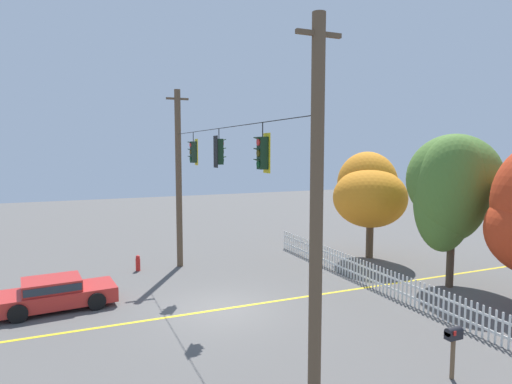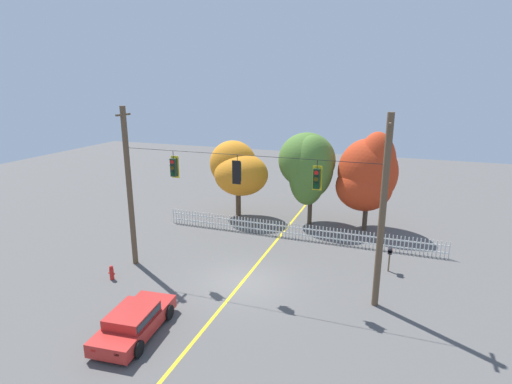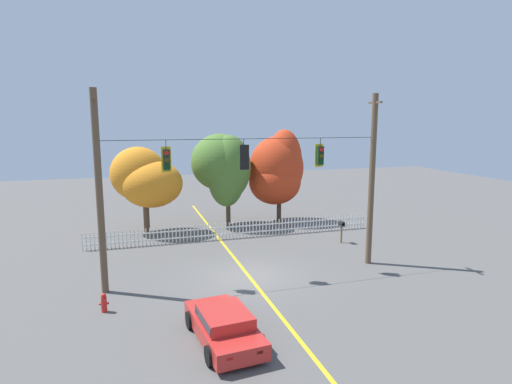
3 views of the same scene
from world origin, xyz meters
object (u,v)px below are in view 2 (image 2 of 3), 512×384
at_px(traffic_signal_northbound_primary, 317,178).
at_px(fire_hydrant, 112,273).
at_px(traffic_signal_southbound_primary, 237,172).
at_px(autumn_oak_far_east, 368,176).
at_px(traffic_signal_westbound_side, 174,167).
at_px(roadside_mailbox, 390,252).
at_px(autumn_maple_near_fence, 238,170).
at_px(parked_car, 134,321).
at_px(autumn_maple_mid, 309,165).

relative_size(traffic_signal_northbound_primary, fire_hydrant, 1.83).
relative_size(traffic_signal_southbound_primary, autumn_oak_far_east, 0.21).
relative_size(traffic_signal_westbound_side, roadside_mailbox, 1.04).
bearing_deg(autumn_maple_near_fence, traffic_signal_northbound_primary, -50.98).
bearing_deg(parked_car, traffic_signal_northbound_primary, 42.71).
height_order(traffic_signal_westbound_side, autumn_maple_near_fence, traffic_signal_westbound_side).
bearing_deg(roadside_mailbox, fire_hydrant, -156.49).
bearing_deg(parked_car, autumn_maple_mid, 77.10).
bearing_deg(traffic_signal_southbound_primary, traffic_signal_westbound_side, 179.70).
xyz_separation_m(traffic_signal_southbound_primary, parked_car, (-2.28, -5.64, -5.19)).
bearing_deg(parked_car, autumn_maple_near_fence, 96.54).
relative_size(traffic_signal_southbound_primary, traffic_signal_northbound_primary, 0.99).
distance_m(traffic_signal_northbound_primary, fire_hydrant, 11.68).
distance_m(traffic_signal_northbound_primary, autumn_maple_mid, 10.36).
relative_size(traffic_signal_southbound_primary, roadside_mailbox, 1.02).
relative_size(autumn_maple_near_fence, autumn_oak_far_east, 0.84).
height_order(traffic_signal_northbound_primary, autumn_oak_far_east, autumn_oak_far_east).
distance_m(autumn_maple_near_fence, parked_car, 15.79).
height_order(autumn_oak_far_east, fire_hydrant, autumn_oak_far_east).
bearing_deg(autumn_oak_far_east, roadside_mailbox, -73.79).
relative_size(autumn_oak_far_east, roadside_mailbox, 4.96).
relative_size(autumn_maple_near_fence, autumn_maple_mid, 0.88).
distance_m(traffic_signal_southbound_primary, roadside_mailbox, 9.43).
bearing_deg(traffic_signal_southbound_primary, traffic_signal_northbound_primary, 0.27).
xyz_separation_m(autumn_maple_mid, roadside_mailbox, (5.95, -6.13, -3.18)).
bearing_deg(autumn_maple_near_fence, fire_hydrant, -100.78).
distance_m(traffic_signal_southbound_primary, traffic_signal_northbound_primary, 3.85).
xyz_separation_m(traffic_signal_westbound_side, fire_hydrant, (-2.79, -2.09, -5.38)).
distance_m(traffic_signal_westbound_side, parked_car, 7.75).
xyz_separation_m(autumn_oak_far_east, parked_car, (-7.65, -15.90, -3.18)).
distance_m(autumn_maple_near_fence, roadside_mailbox, 13.00).
xyz_separation_m(autumn_maple_mid, parked_car, (-3.57, -15.58, -3.69)).
height_order(fire_hydrant, roadside_mailbox, roadside_mailbox).
xyz_separation_m(autumn_maple_mid, fire_hydrant, (-7.59, -12.02, -3.92)).
relative_size(autumn_oak_far_east, parked_car, 1.60).
distance_m(traffic_signal_northbound_primary, autumn_maple_near_fence, 12.72).
height_order(traffic_signal_southbound_primary, roadside_mailbox, traffic_signal_southbound_primary).
height_order(traffic_signal_westbound_side, roadside_mailbox, traffic_signal_westbound_side).
bearing_deg(roadside_mailbox, autumn_maple_mid, 134.17).
height_order(traffic_signal_southbound_primary, autumn_oak_far_east, autumn_oak_far_east).
bearing_deg(roadside_mailbox, autumn_oak_far_east, 106.21).
relative_size(fire_hydrant, roadside_mailbox, 0.56).
bearing_deg(traffic_signal_northbound_primary, traffic_signal_westbound_side, 180.00).
bearing_deg(autumn_maple_mid, autumn_maple_near_fence, -178.03).
bearing_deg(traffic_signal_southbound_primary, autumn_maple_near_fence, 112.49).
distance_m(traffic_signal_westbound_side, traffic_signal_southbound_primary, 3.50).
distance_m(autumn_oak_far_east, fire_hydrant, 17.31).
distance_m(parked_car, fire_hydrant, 5.38).
bearing_deg(traffic_signal_southbound_primary, autumn_oak_far_east, 62.37).
bearing_deg(roadside_mailbox, traffic_signal_westbound_side, -160.53).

